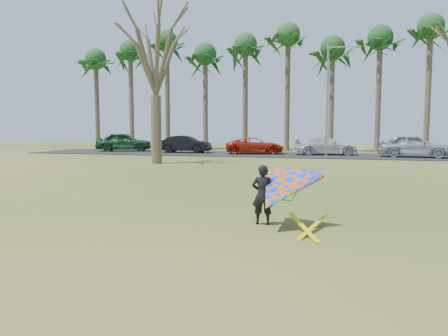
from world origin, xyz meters
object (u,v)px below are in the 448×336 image
(car_2, at_px, (255,146))
(car_4, at_px, (414,146))
(bare_tree_left, at_px, (155,50))
(streetlight, at_px, (330,96))
(kite_flyer, at_px, (279,191))
(car_3, at_px, (325,146))
(car_0, at_px, (124,142))
(car_1, at_px, (185,144))

(car_2, height_order, car_4, car_4)
(car_2, xyz_separation_m, car_4, (11.99, -0.75, 0.18))
(bare_tree_left, relative_size, car_2, 2.03)
(streetlight, height_order, car_4, streetlight)
(car_2, relative_size, kite_flyer, 2.00)
(car_3, distance_m, kite_flyer, 25.74)
(bare_tree_left, distance_m, car_0, 14.91)
(bare_tree_left, bearing_deg, car_2, 67.80)
(car_0, relative_size, car_2, 1.04)
(car_0, distance_m, car_4, 24.37)
(car_2, relative_size, car_4, 0.97)
(car_1, xyz_separation_m, car_4, (18.05, -0.72, 0.12))
(streetlight, height_order, car_3, streetlight)
(car_4, bearing_deg, car_3, 87.57)
(streetlight, bearing_deg, car_1, 165.43)
(car_3, xyz_separation_m, kite_flyer, (0.16, -25.74, 0.06))
(bare_tree_left, distance_m, car_4, 19.63)
(streetlight, xyz_separation_m, car_3, (-0.38, 3.44, -3.69))
(car_0, bearing_deg, streetlight, -121.74)
(bare_tree_left, height_order, car_1, bare_tree_left)
(bare_tree_left, bearing_deg, car_4, 30.27)
(streetlight, height_order, car_2, streetlight)
(kite_flyer, bearing_deg, car_1, 114.98)
(car_1, distance_m, car_3, 11.70)
(car_0, bearing_deg, bare_tree_left, -162.84)
(bare_tree_left, height_order, streetlight, bare_tree_left)
(streetlight, distance_m, car_0, 19.09)
(car_2, bearing_deg, car_1, 77.92)
(car_1, relative_size, car_3, 0.89)
(car_2, bearing_deg, car_4, -105.90)
(car_4, bearing_deg, car_2, 93.13)
(streetlight, relative_size, car_3, 1.62)
(car_0, distance_m, car_3, 17.97)
(streetlight, bearing_deg, bare_tree_left, -145.43)
(car_2, bearing_deg, streetlight, -130.12)
(car_1, xyz_separation_m, car_3, (11.69, 0.30, -0.01))
(bare_tree_left, xyz_separation_m, car_3, (9.78, 10.44, -6.14))
(streetlight, distance_m, kite_flyer, 22.59)
(car_1, bearing_deg, car_4, -93.14)
(car_0, height_order, car_3, car_0)
(car_1, distance_m, kite_flyer, 28.06)
(car_1, bearing_deg, car_3, -89.38)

